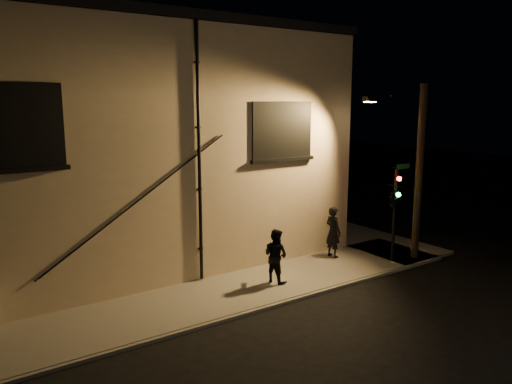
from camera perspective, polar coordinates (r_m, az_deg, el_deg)
ground at (r=15.79m, az=4.91°, el=-12.09°), size 90.00×90.00×0.00m
sidewalk at (r=19.76m, az=-0.51°, el=-7.18°), size 21.00×16.00×0.12m
building at (r=21.23m, az=-17.26°, el=5.55°), size 16.20×12.23×8.80m
pedestrian_a at (r=19.31m, az=8.81°, el=-4.52°), size 0.48×0.72×1.96m
pedestrian_b at (r=16.53m, az=2.26°, el=-7.27°), size 0.88×1.01×1.79m
traffic_signal at (r=18.77m, az=15.49°, el=-0.63°), size 1.33×2.14×3.62m
streetlamp_pole at (r=19.49m, az=17.78°, el=2.65°), size 2.01×1.38×6.64m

